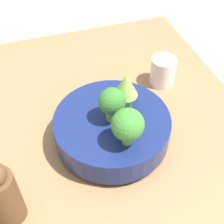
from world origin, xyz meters
name	(u,v)px	position (x,y,z in m)	size (l,w,h in m)	color
ground_plane	(101,168)	(0.00, 0.00, 0.00)	(6.00, 6.00, 0.00)	beige
table	(101,162)	(0.00, 0.00, 0.02)	(1.06, 0.79, 0.04)	olive
bowl	(112,128)	(-0.04, 0.04, 0.09)	(0.26, 0.26, 0.07)	navy
broccoli_floret_right	(128,125)	(0.03, 0.05, 0.17)	(0.07, 0.07, 0.09)	#609347
broccoli_floret_center	(112,103)	(-0.04, 0.04, 0.17)	(0.06, 0.06, 0.08)	#609347
romanesco_piece_far	(126,87)	(-0.07, 0.08, 0.17)	(0.05, 0.05, 0.09)	#6BA34C
cup	(163,71)	(-0.19, 0.23, 0.08)	(0.07, 0.07, 0.08)	silver
pepper_mill	(4,195)	(0.08, -0.20, 0.12)	(0.05, 0.05, 0.16)	brown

